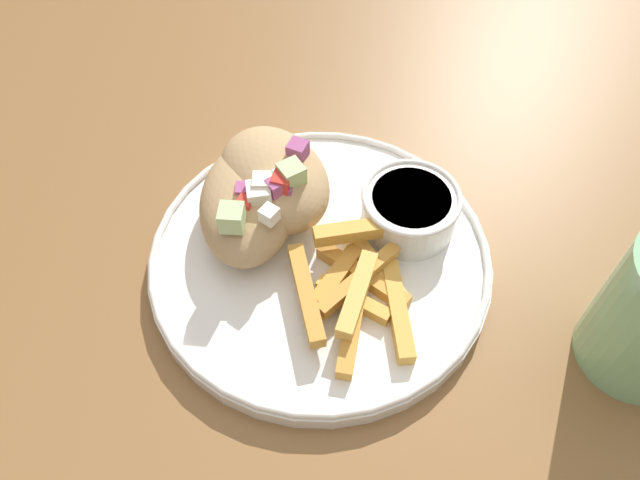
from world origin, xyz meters
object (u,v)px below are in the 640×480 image
plate (320,258)px  pita_sandwich_near (248,202)px  pita_sandwich_far (274,179)px  sauce_ramekin (409,207)px  fries_pile (357,284)px

plate → pita_sandwich_near: size_ratio=1.90×
pita_sandwich_far → sauce_ramekin: (0.10, 0.05, -0.01)m
pita_sandwich_near → sauce_ramekin: size_ratio=1.80×
pita_sandwich_far → sauce_ramekin: size_ratio=1.67×
pita_sandwich_near → fries_pile: pita_sandwich_near is taller
plate → sauce_ramekin: (0.03, 0.07, 0.02)m
fries_pile → plate: bearing=169.8°
fries_pile → sauce_ramekin: size_ratio=1.69×
sauce_ramekin → plate: bearing=-114.6°
plate → fries_pile: (0.04, -0.01, 0.02)m
plate → sauce_ramekin: sauce_ramekin is taller
pita_sandwich_near → sauce_ramekin: 0.13m
plate → sauce_ramekin: size_ratio=3.42×
plate → pita_sandwich_near: bearing=-169.2°
pita_sandwich_far → sauce_ramekin: bearing=49.1°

